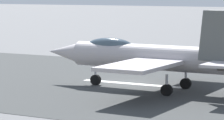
% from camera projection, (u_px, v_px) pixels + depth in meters
% --- Properties ---
extents(ground_plane, '(400.00, 400.00, 0.00)m').
position_uv_depth(ground_plane, '(128.00, 84.00, 44.72)').
color(ground_plane, slate).
extents(runway_strip, '(240.00, 26.00, 0.02)m').
position_uv_depth(runway_strip, '(129.00, 84.00, 44.71)').
color(runway_strip, '#3B3D3D').
rests_on(runway_strip, ground).
extents(fighter_jet, '(15.88, 13.86, 5.54)m').
position_uv_depth(fighter_jet, '(155.00, 56.00, 41.47)').
color(fighter_jet, '#AEA8AD').
rests_on(fighter_jet, ground).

